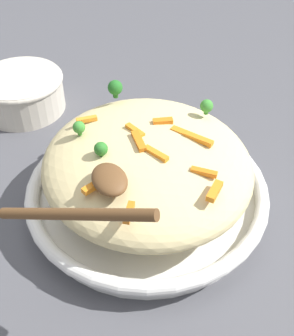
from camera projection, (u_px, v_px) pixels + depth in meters
ground_plane at (147, 204)px, 0.64m from camera, size 2.40×2.40×0.00m
serving_bowl at (147, 193)px, 0.62m from camera, size 0.34×0.34×0.04m
pasta_mound at (147, 164)px, 0.59m from camera, size 0.29×0.28×0.08m
carrot_piece_0 at (129, 212)px, 0.47m from camera, size 0.03×0.02×0.01m
carrot_piece_1 at (139, 141)px, 0.55m from camera, size 0.04×0.01×0.01m
carrot_piece_2 at (87, 119)px, 0.60m from camera, size 0.01×0.03×0.01m
carrot_piece_3 at (158, 153)px, 0.54m from camera, size 0.04×0.02×0.01m
carrot_piece_4 at (215, 191)px, 0.50m from camera, size 0.03×0.03×0.01m
carrot_piece_5 at (198, 139)px, 0.56m from camera, size 0.04×0.03×0.01m
carrot_piece_6 at (163, 121)px, 0.59m from camera, size 0.02×0.03×0.01m
carrot_piece_7 at (204, 172)px, 0.52m from camera, size 0.03×0.03×0.01m
carrot_piece_8 at (135, 130)px, 0.57m from camera, size 0.03×0.02×0.01m
carrot_piece_9 at (184, 133)px, 0.57m from camera, size 0.03×0.03×0.01m
carrot_piece_10 at (97, 184)px, 0.51m from camera, size 0.02×0.04×0.01m
broccoli_floret_0 at (207, 106)px, 0.61m from camera, size 0.02×0.02×0.02m
broccoli_floret_1 at (101, 148)px, 0.54m from camera, size 0.02×0.02×0.02m
broccoli_floret_2 at (113, 88)px, 0.63m from camera, size 0.02×0.02×0.03m
broccoli_floret_3 at (79, 128)px, 0.57m from camera, size 0.02×0.02×0.02m
serving_spoon at (96, 192)px, 0.47m from camera, size 0.15×0.15×0.08m
companion_bowl at (21, 91)px, 0.79m from camera, size 0.16×0.16×0.07m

